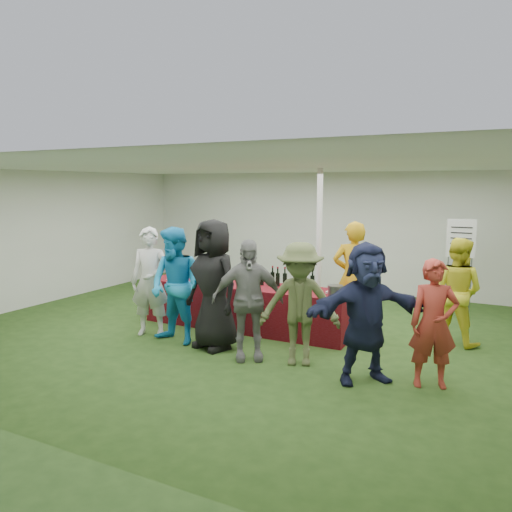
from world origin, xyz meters
The scene contains 18 objects.
ground centered at (0.00, 0.00, 0.00)m, with size 60.00×60.00×0.00m, color #284719.
tent centered at (0.50, 1.20, 1.35)m, with size 10.00×10.00×10.00m.
serving_table centered at (-0.45, 0.24, 0.38)m, with size 3.60×0.80×0.75m, color maroon.
wine_bottles centered at (0.25, 0.39, 0.87)m, with size 0.94×0.16×0.32m.
wine_glasses centered at (-1.39, -0.02, 0.86)m, with size 1.19×0.14×0.16m.
water_bottle centered at (-0.40, 0.32, 0.85)m, with size 0.07×0.07×0.23m.
bar_towel centered at (1.11, 0.29, 0.77)m, with size 0.25×0.18×0.03m, color white.
dump_bucket centered at (1.19, 0.02, 0.84)m, with size 0.23×0.23×0.18m, color slate.
wine_list_sign centered at (2.67, 2.73, 1.32)m, with size 0.50×0.03×1.80m.
staff_pourer centered at (1.23, 0.83, 0.92)m, with size 0.67×0.44×1.84m, color #C18C12.
staff_back centered at (2.79, 0.98, 0.82)m, with size 0.79×0.62×1.63m, color yellow.
customer_0 centered at (-1.62, -0.79, 0.88)m, with size 0.64×0.42×1.75m, color silver.
customer_1 centered at (-1.01, -0.94, 0.89)m, with size 0.87×0.68×1.79m, color #1B93D3.
customer_2 centered at (-0.38, -0.88, 0.96)m, with size 0.94×0.61×1.92m, color black.
customer_3 centered at (0.30, -1.07, 0.84)m, with size 0.99×0.41×1.68m, color gray.
customer_4 centered at (1.02, -0.95, 0.83)m, with size 1.08×0.62×1.67m, color #4E5830.
customer_5 centered at (1.96, -1.13, 0.87)m, with size 1.61×0.51×1.74m, color #1C2242.
customer_6 centered at (2.72, -0.92, 0.78)m, with size 0.57×0.37×1.55m, color #A83226.
Camera 1 is at (3.46, -7.00, 2.41)m, focal length 35.00 mm.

